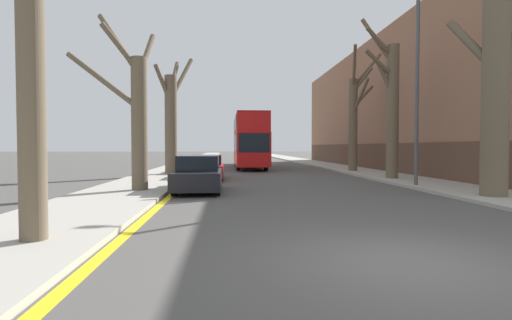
% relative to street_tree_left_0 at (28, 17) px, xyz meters
% --- Properties ---
extents(ground_plane, '(300.00, 300.00, 0.00)m').
position_rel_street_tree_left_0_xyz_m(ground_plane, '(6.21, -1.47, -4.03)').
color(ground_plane, '#4C4947').
extents(sidewalk_left, '(3.34, 120.00, 0.12)m').
position_rel_street_tree_left_0_xyz_m(sidewalk_left, '(-0.43, 48.53, -3.97)').
color(sidewalk_left, '#A39E93').
rests_on(sidewalk_left, ground).
extents(sidewalk_right, '(3.34, 120.00, 0.12)m').
position_rel_street_tree_left_0_xyz_m(sidewalk_right, '(12.86, 48.53, -3.97)').
color(sidewalk_right, '#A39E93').
rests_on(sidewalk_right, ground).
extents(building_facade_right, '(10.08, 39.01, 10.12)m').
position_rel_street_tree_left_0_xyz_m(building_facade_right, '(19.52, 24.70, 1.02)').
color(building_facade_right, '#93664C').
rests_on(building_facade_right, ground).
extents(kerb_line_stripe, '(0.24, 120.00, 0.01)m').
position_rel_street_tree_left_0_xyz_m(kerb_line_stripe, '(1.42, 48.53, -4.03)').
color(kerb_line_stripe, yellow).
rests_on(kerb_line_stripe, ground).
extents(street_tree_left_0, '(2.64, 3.37, 8.33)m').
position_rel_street_tree_left_0_xyz_m(street_tree_left_0, '(0.00, 0.00, 0.00)').
color(street_tree_left_0, brown).
rests_on(street_tree_left_0, ground).
extents(street_tree_left_1, '(3.29, 2.29, 7.13)m').
position_rel_street_tree_left_0_xyz_m(street_tree_left_1, '(-0.07, 8.45, -0.87)').
color(street_tree_left_1, brown).
rests_on(street_tree_left_1, ground).
extents(street_tree_left_2, '(2.22, 3.11, 7.67)m').
position_rel_street_tree_left_0_xyz_m(street_tree_left_2, '(0.03, 17.82, -0.50)').
color(street_tree_left_2, brown).
rests_on(street_tree_left_2, ground).
extents(street_tree_right_0, '(2.45, 3.02, 8.87)m').
position_rel_street_tree_left_0_xyz_m(street_tree_right_0, '(12.48, 5.53, -0.06)').
color(street_tree_right_0, brown).
rests_on(street_tree_right_0, ground).
extents(street_tree_right_1, '(2.08, 0.99, 8.58)m').
position_rel_street_tree_left_0_xyz_m(street_tree_right_1, '(12.13, 13.30, -0.04)').
color(street_tree_right_1, brown).
rests_on(street_tree_right_1, ground).
extents(street_tree_right_2, '(2.48, 2.78, 8.41)m').
position_rel_street_tree_left_0_xyz_m(street_tree_right_2, '(12.35, 19.98, -0.17)').
color(street_tree_right_2, brown).
rests_on(street_tree_right_2, ground).
extents(double_decker_bus, '(2.44, 11.56, 4.32)m').
position_rel_street_tree_left_0_xyz_m(double_decker_bus, '(5.36, 26.07, -1.58)').
color(double_decker_bus, red).
rests_on(double_decker_bus, ground).
extents(parked_car_0, '(1.81, 3.91, 1.43)m').
position_rel_street_tree_left_0_xyz_m(parked_car_0, '(2.32, 8.57, -3.36)').
color(parked_car_0, black).
rests_on(parked_car_0, ground).
extents(parked_car_1, '(1.87, 4.37, 1.33)m').
position_rel_street_tree_left_0_xyz_m(parked_car_1, '(2.32, 14.69, -3.39)').
color(parked_car_1, maroon).
rests_on(parked_car_1, ground).
extents(lamp_post, '(1.40, 0.20, 8.80)m').
position_rel_street_tree_left_0_xyz_m(lamp_post, '(11.60, 9.51, 0.84)').
color(lamp_post, '#4C4F54').
rests_on(lamp_post, ground).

